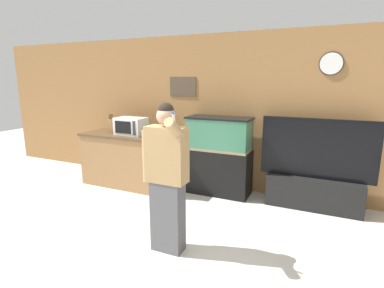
{
  "coord_description": "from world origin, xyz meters",
  "views": [
    {
      "loc": [
        1.74,
        -1.93,
        1.87
      ],
      "look_at": [
        0.17,
        1.49,
        1.05
      ],
      "focal_mm": 28.0,
      "sensor_mm": 36.0,
      "label": 1
    }
  ],
  "objects_px": {
    "microwave": "(131,126)",
    "person_standing": "(166,177)",
    "tv_on_stand": "(314,183)",
    "aquarium_on_stand": "(219,156)",
    "knife_block": "(111,126)",
    "counter_island": "(129,160)"
  },
  "relations": [
    {
      "from": "tv_on_stand",
      "to": "microwave",
      "type": "bearing_deg",
      "value": -173.82
    },
    {
      "from": "counter_island",
      "to": "knife_block",
      "type": "distance_m",
      "value": 0.69
    },
    {
      "from": "tv_on_stand",
      "to": "person_standing",
      "type": "distance_m",
      "value": 2.39
    },
    {
      "from": "microwave",
      "to": "knife_block",
      "type": "bearing_deg",
      "value": 178.48
    },
    {
      "from": "microwave",
      "to": "tv_on_stand",
      "type": "relative_size",
      "value": 0.33
    },
    {
      "from": "counter_island",
      "to": "tv_on_stand",
      "type": "distance_m",
      "value": 3.07
    },
    {
      "from": "microwave",
      "to": "tv_on_stand",
      "type": "distance_m",
      "value": 3.08
    },
    {
      "from": "counter_island",
      "to": "person_standing",
      "type": "distance_m",
      "value": 2.3
    },
    {
      "from": "microwave",
      "to": "person_standing",
      "type": "xyz_separation_m",
      "value": [
        1.58,
        -1.55,
        -0.22
      ]
    },
    {
      "from": "knife_block",
      "to": "aquarium_on_stand",
      "type": "xyz_separation_m",
      "value": [
        1.95,
        0.28,
        -0.41
      ]
    },
    {
      "from": "counter_island",
      "to": "microwave",
      "type": "relative_size",
      "value": 3.28
    },
    {
      "from": "counter_island",
      "to": "person_standing",
      "type": "xyz_separation_m",
      "value": [
        1.65,
        -1.55,
        0.39
      ]
    },
    {
      "from": "counter_island",
      "to": "person_standing",
      "type": "bearing_deg",
      "value": -43.24
    },
    {
      "from": "microwave",
      "to": "tv_on_stand",
      "type": "xyz_separation_m",
      "value": [
        2.99,
        0.32,
        -0.68
      ]
    },
    {
      "from": "aquarium_on_stand",
      "to": "person_standing",
      "type": "height_order",
      "value": "person_standing"
    },
    {
      "from": "knife_block",
      "to": "aquarium_on_stand",
      "type": "distance_m",
      "value": 2.01
    },
    {
      "from": "knife_block",
      "to": "person_standing",
      "type": "distance_m",
      "value": 2.56
    },
    {
      "from": "tv_on_stand",
      "to": "aquarium_on_stand",
      "type": "bearing_deg",
      "value": -178.82
    },
    {
      "from": "microwave",
      "to": "aquarium_on_stand",
      "type": "height_order",
      "value": "aquarium_on_stand"
    },
    {
      "from": "counter_island",
      "to": "microwave",
      "type": "height_order",
      "value": "microwave"
    },
    {
      "from": "aquarium_on_stand",
      "to": "tv_on_stand",
      "type": "xyz_separation_m",
      "value": [
        1.48,
        0.03,
        -0.25
      ]
    },
    {
      "from": "counter_island",
      "to": "knife_block",
      "type": "bearing_deg",
      "value": 177.68
    }
  ]
}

